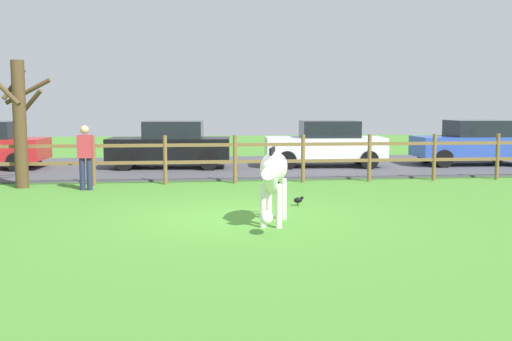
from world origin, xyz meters
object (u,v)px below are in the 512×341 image
(bare_tree, at_px, (20,120))
(visitor_near_fence, at_px, (85,154))
(crow_on_grass, at_px, (298,200))
(parked_car_black, at_px, (170,144))
(parked_car_blue, at_px, (474,142))
(parked_car_white, at_px, (326,143))
(zebra, at_px, (273,174))

(bare_tree, distance_m, visitor_near_fence, 2.04)
(crow_on_grass, distance_m, parked_car_black, 8.23)
(parked_car_black, distance_m, visitor_near_fence, 5.12)
(visitor_near_fence, bearing_deg, parked_car_blue, 19.94)
(crow_on_grass, height_order, visitor_near_fence, visitor_near_fence)
(parked_car_white, bearing_deg, bare_tree, -156.52)
(visitor_near_fence, bearing_deg, zebra, -49.84)
(bare_tree, relative_size, zebra, 1.73)
(bare_tree, xyz_separation_m, parked_car_white, (8.97, 3.89, -0.91))
(zebra, xyz_separation_m, visitor_near_fence, (-4.10, 4.86, -0.02))
(zebra, xyz_separation_m, parked_car_white, (3.13, 9.41, -0.08))
(bare_tree, bearing_deg, crow_on_grass, -28.40)
(crow_on_grass, distance_m, parked_car_white, 7.87)
(parked_car_black, height_order, parked_car_white, same)
(parked_car_black, height_order, visitor_near_fence, visitor_near_fence)
(parked_car_black, relative_size, visitor_near_fence, 2.51)
(zebra, relative_size, parked_car_blue, 0.47)
(crow_on_grass, height_order, parked_car_black, parked_car_black)
(parked_car_black, bearing_deg, bare_tree, -132.52)
(parked_car_blue, bearing_deg, parked_car_white, 179.84)
(zebra, xyz_separation_m, parked_car_black, (-2.11, 9.58, -0.08))
(zebra, height_order, visitor_near_fence, visitor_near_fence)
(parked_car_blue, xyz_separation_m, parked_car_black, (-10.51, 0.18, 0.00))
(visitor_near_fence, bearing_deg, parked_car_white, 32.16)
(parked_car_blue, height_order, parked_car_black, same)
(parked_car_white, xyz_separation_m, visitor_near_fence, (-7.24, -4.55, 0.06))
(parked_car_blue, distance_m, visitor_near_fence, 13.30)
(parked_car_white, bearing_deg, crow_on_grass, -107.15)
(parked_car_black, xyz_separation_m, parked_car_white, (5.24, -0.17, 0.00))
(zebra, height_order, parked_car_white, parked_car_white)
(bare_tree, xyz_separation_m, crow_on_grass, (6.65, -3.60, -1.63))
(parked_car_blue, bearing_deg, parked_car_black, 179.01)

